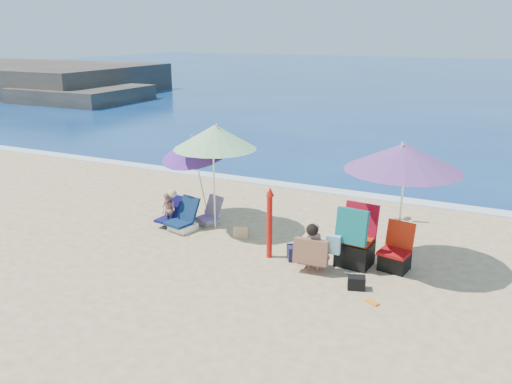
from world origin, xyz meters
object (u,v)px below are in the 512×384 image
at_px(furled_umbrella, 270,219).
at_px(camp_chair_left, 395,256).
at_px(umbrella_turquoise, 404,157).
at_px(chair_navy, 183,222).
at_px(chair_rainbow, 209,216).
at_px(person_center, 313,248).
at_px(umbrella_striped, 215,137).
at_px(umbrella_blue, 193,146).
at_px(camp_chair_right, 354,244).
at_px(person_left, 169,210).

bearing_deg(furled_umbrella, camp_chair_left, 12.40).
relative_size(umbrella_turquoise, camp_chair_left, 2.76).
xyz_separation_m(chair_navy, chair_rainbow, (0.29, 0.62, -0.03)).
relative_size(furled_umbrella, person_center, 1.58).
distance_m(umbrella_striped, umbrella_blue, 0.96).
xyz_separation_m(umbrella_turquoise, camp_chair_right, (-0.71, -0.28, -1.67)).
height_order(furled_umbrella, person_center, furled_umbrella).
distance_m(umbrella_striped, camp_chair_right, 3.66).
relative_size(umbrella_striped, chair_rainbow, 3.41).
distance_m(furled_umbrella, chair_navy, 2.45).
xyz_separation_m(chair_rainbow, person_center, (2.97, -1.34, 0.28)).
bearing_deg(camp_chair_left, person_left, 178.92).
xyz_separation_m(umbrella_striped, umbrella_blue, (-0.80, 0.40, -0.35)).
height_order(furled_umbrella, camp_chair_left, furled_umbrella).
height_order(umbrella_striped, furled_umbrella, umbrella_striped).
bearing_deg(umbrella_turquoise, person_center, -147.40).
xyz_separation_m(umbrella_blue, chair_navy, (0.15, -0.75, -1.53)).
bearing_deg(person_center, umbrella_blue, 156.59).
height_order(umbrella_striped, person_center, umbrella_striped).
relative_size(umbrella_striped, person_left, 2.76).
bearing_deg(umbrella_striped, camp_chair_left, -5.47).
bearing_deg(chair_rainbow, camp_chair_left, -8.44).
height_order(umbrella_turquoise, umbrella_blue, umbrella_turquoise).
relative_size(umbrella_blue, furled_umbrella, 1.45).
bearing_deg(umbrella_turquoise, furled_umbrella, -163.99).
relative_size(umbrella_striped, person_center, 2.58).
height_order(umbrella_blue, chair_navy, umbrella_blue).
relative_size(chair_rainbow, camp_chair_left, 0.78).
xyz_separation_m(umbrella_blue, person_left, (-0.26, -0.68, -1.33)).
relative_size(furled_umbrella, person_left, 1.69).
relative_size(umbrella_turquoise, umbrella_blue, 1.17).
bearing_deg(umbrella_blue, person_left, -110.57).
bearing_deg(camp_chair_right, person_left, 176.92).
distance_m(umbrella_blue, camp_chair_left, 5.04).
bearing_deg(person_center, furled_umbrella, 168.38).
bearing_deg(chair_navy, furled_umbrella, -12.89).
distance_m(chair_navy, person_left, 0.46).
relative_size(furled_umbrella, chair_navy, 1.90).
bearing_deg(umbrella_turquoise, camp_chair_right, -158.44).
height_order(umbrella_striped, camp_chair_right, umbrella_striped).
xyz_separation_m(umbrella_blue, chair_rainbow, (0.44, -0.13, -1.56)).
relative_size(umbrella_striped, umbrella_blue, 1.13).
height_order(umbrella_striped, person_left, umbrella_striped).
bearing_deg(chair_navy, person_left, 169.97).
xyz_separation_m(umbrella_turquoise, chair_rainbow, (-4.29, 0.50, -1.94)).
bearing_deg(furled_umbrella, umbrella_blue, 152.50).
xyz_separation_m(umbrella_blue, person_center, (3.41, -1.48, -1.28)).
xyz_separation_m(chair_navy, person_center, (3.26, -0.72, 0.26)).
bearing_deg(camp_chair_right, umbrella_blue, 167.24).
height_order(camp_chair_right, person_center, camp_chair_right).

